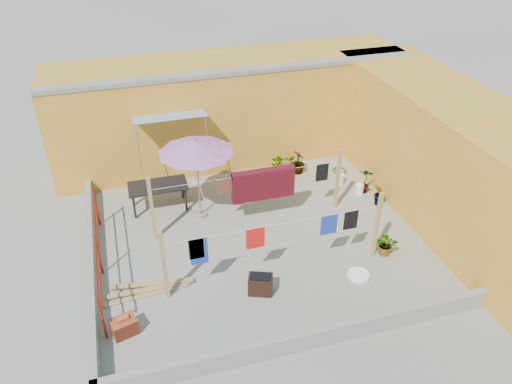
% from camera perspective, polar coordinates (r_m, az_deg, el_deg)
% --- Properties ---
extents(ground, '(80.00, 80.00, 0.00)m').
position_cam_1_polar(ground, '(12.80, 0.24, -5.40)').
color(ground, '#9E998E').
rests_on(ground, ground).
extents(wall_back, '(11.00, 3.27, 3.21)m').
position_cam_1_polar(wall_back, '(16.03, -2.94, 9.53)').
color(wall_back, orange).
rests_on(wall_back, ground).
extents(wall_right, '(2.40, 9.00, 3.20)m').
position_cam_1_polar(wall_right, '(14.10, 20.98, 3.84)').
color(wall_right, orange).
rests_on(wall_right, ground).
extents(parapet_front, '(8.30, 0.16, 0.44)m').
position_cam_1_polar(parapet_front, '(10.21, 6.30, -16.33)').
color(parapet_front, gray).
rests_on(parapet_front, ground).
extents(parapet_left, '(0.16, 7.30, 0.44)m').
position_cam_1_polar(parapet_left, '(12.38, -18.32, -7.65)').
color(parapet_left, gray).
rests_on(parapet_left, ground).
extents(red_railing, '(0.05, 4.20, 1.10)m').
position_cam_1_polar(red_railing, '(11.90, -17.62, -6.25)').
color(red_railing, maroon).
rests_on(red_railing, ground).
extents(clothesline_rig, '(5.09, 2.35, 1.80)m').
position_cam_1_polar(clothesline_rig, '(12.65, 0.83, 0.03)').
color(clothesline_rig, tan).
rests_on(clothesline_rig, ground).
extents(patio_umbrella, '(1.99, 1.99, 2.33)m').
position_cam_1_polar(patio_umbrella, '(12.64, -6.90, 5.09)').
color(patio_umbrella, gray).
rests_on(patio_umbrella, ground).
extents(outdoor_table, '(1.60, 0.82, 0.75)m').
position_cam_1_polar(outdoor_table, '(13.85, -11.16, 0.55)').
color(outdoor_table, black).
rests_on(outdoor_table, ground).
extents(brick_stack, '(0.58, 0.49, 0.44)m').
position_cam_1_polar(brick_stack, '(10.74, -14.82, -14.62)').
color(brick_stack, '#A53E26').
rests_on(brick_stack, ground).
extents(lumber_pile, '(2.01, 0.58, 0.12)m').
position_cam_1_polar(lumber_pile, '(11.59, -12.11, -10.81)').
color(lumber_pile, tan).
rests_on(lumber_pile, ground).
extents(brazier, '(0.62, 0.52, 0.48)m').
position_cam_1_polar(brazier, '(11.20, 0.51, -10.48)').
color(brazier, black).
rests_on(brazier, ground).
extents(white_basin, '(0.53, 0.53, 0.09)m').
position_cam_1_polar(white_basin, '(11.93, 11.63, -9.30)').
color(white_basin, white).
rests_on(white_basin, ground).
extents(water_jug_a, '(0.23, 0.23, 0.36)m').
position_cam_1_polar(water_jug_a, '(14.76, 11.74, 0.30)').
color(water_jug_a, white).
rests_on(water_jug_a, ground).
extents(water_jug_b, '(0.24, 0.24, 0.38)m').
position_cam_1_polar(water_jug_b, '(15.15, 9.57, 1.50)').
color(water_jug_b, white).
rests_on(water_jug_b, ground).
extents(green_hose, '(0.47, 0.47, 0.07)m').
position_cam_1_polar(green_hose, '(15.86, 9.51, 2.46)').
color(green_hose, '#197419').
rests_on(green_hose, ground).
extents(plant_back_a, '(0.83, 0.74, 0.84)m').
position_cam_1_polar(plant_back_a, '(15.12, 2.96, 3.00)').
color(plant_back_a, '#215A19').
rests_on(plant_back_a, ground).
extents(plant_back_b, '(0.43, 0.43, 0.73)m').
position_cam_1_polar(plant_back_b, '(15.47, 4.85, 3.42)').
color(plant_back_b, '#215A19').
rests_on(plant_back_b, ground).
extents(plant_right_a, '(0.52, 0.50, 0.82)m').
position_cam_1_polar(plant_right_a, '(14.74, 12.45, 1.32)').
color(plant_right_a, '#215A19').
rests_on(plant_right_a, ground).
extents(plant_right_b, '(0.43, 0.47, 0.70)m').
position_cam_1_polar(plant_right_b, '(14.29, 13.96, -0.28)').
color(plant_right_b, '#215A19').
rests_on(plant_right_b, ground).
extents(plant_right_c, '(0.71, 0.69, 0.60)m').
position_cam_1_polar(plant_right_c, '(12.56, 14.69, -5.80)').
color(plant_right_c, '#215A19').
rests_on(plant_right_c, ground).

